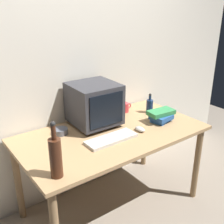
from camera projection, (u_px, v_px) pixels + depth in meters
name	position (u px, v px, depth m)	size (l,w,h in m)	color
ground_plane	(112.00, 205.00, 2.60)	(6.00, 6.00, 0.00)	gray
back_wall	(80.00, 63.00, 2.48)	(4.00, 0.08, 2.50)	silver
desk	(112.00, 142.00, 2.34)	(1.55, 0.83, 0.76)	tan
crt_monitor	(94.00, 104.00, 2.37)	(0.39, 0.40, 0.37)	#333338
keyboard	(111.00, 139.00, 2.17)	(0.42, 0.15, 0.02)	beige
computer_mouse	(140.00, 129.00, 2.32)	(0.06, 0.10, 0.04)	beige
bottle_tall	(56.00, 156.00, 1.69)	(0.08, 0.08, 0.37)	#472314
bottle_short	(150.00, 106.00, 2.68)	(0.06, 0.06, 0.19)	navy
book_stack	(161.00, 116.00, 2.49)	(0.25, 0.17, 0.10)	#28569E
mug	(125.00, 107.00, 2.71)	(0.12, 0.08, 0.09)	#CC383D
cd_spindle	(61.00, 131.00, 2.28)	(0.12, 0.12, 0.04)	#595B66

